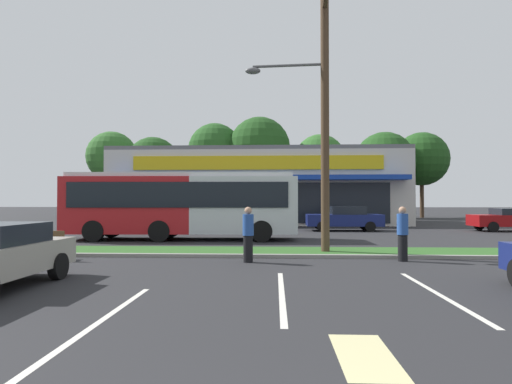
# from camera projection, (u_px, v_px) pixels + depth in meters

# --- Properties ---
(grass_median) EXTENTS (56.00, 2.20, 0.12)m
(grass_median) POSITION_uv_depth(u_px,v_px,m) (264.00, 252.00, 15.26)
(grass_median) COLOR #2D5B23
(grass_median) RESTS_ON ground_plane
(curb_lip) EXTENTS (56.00, 0.24, 0.12)m
(curb_lip) POSITION_uv_depth(u_px,v_px,m) (263.00, 256.00, 14.04)
(curb_lip) COLOR gray
(curb_lip) RESTS_ON ground_plane
(parking_stripe_0) EXTENTS (0.12, 4.80, 0.01)m
(parking_stripe_0) POSITION_uv_depth(u_px,v_px,m) (100.00, 321.00, 6.66)
(parking_stripe_0) COLOR silver
(parking_stripe_0) RESTS_ON ground_plane
(parking_stripe_1) EXTENTS (0.12, 4.80, 0.01)m
(parking_stripe_1) POSITION_uv_depth(u_px,v_px,m) (282.00, 293.00, 8.65)
(parking_stripe_1) COLOR silver
(parking_stripe_1) RESTS_ON ground_plane
(parking_stripe_2) EXTENTS (0.12, 4.80, 0.01)m
(parking_stripe_2) POSITION_uv_depth(u_px,v_px,m) (438.00, 294.00, 8.59)
(parking_stripe_2) COLOR silver
(parking_stripe_2) RESTS_ON ground_plane
(lot_arrow) EXTENTS (0.70, 1.60, 0.01)m
(lot_arrow) POSITION_uv_depth(u_px,v_px,m) (365.00, 355.00, 5.18)
(lot_arrow) COLOR beige
(lot_arrow) RESTS_ON ground_plane
(storefront_building) EXTENTS (23.45, 11.95, 6.10)m
(storefront_building) POSITION_uv_depth(u_px,v_px,m) (259.00, 188.00, 36.64)
(storefront_building) COLOR beige
(storefront_building) RESTS_ON ground_plane
(tree_far_left) EXTENTS (5.80, 5.80, 9.93)m
(tree_far_left) POSITION_uv_depth(u_px,v_px,m) (112.00, 157.00, 48.69)
(tree_far_left) COLOR #473323
(tree_far_left) RESTS_ON ground_plane
(tree_left) EXTENTS (5.65, 5.65, 8.74)m
(tree_left) POSITION_uv_depth(u_px,v_px,m) (153.00, 163.00, 45.05)
(tree_left) COLOR #473323
(tree_left) RESTS_ON ground_plane
(tree_mid_left) EXTENTS (6.19, 6.19, 10.88)m
(tree_mid_left) POSITION_uv_depth(u_px,v_px,m) (215.00, 150.00, 48.68)
(tree_mid_left) COLOR #473323
(tree_mid_left) RESTS_ON ground_plane
(tree_mid) EXTENTS (6.95, 6.95, 11.39)m
(tree_mid) POSITION_uv_depth(u_px,v_px,m) (259.00, 148.00, 47.56)
(tree_mid) COLOR #473323
(tree_mid) RESTS_ON ground_plane
(tree_mid_right) EXTENTS (5.76, 5.76, 9.41)m
(tree_mid_right) POSITION_uv_depth(u_px,v_px,m) (320.00, 160.00, 47.45)
(tree_mid_right) COLOR #473323
(tree_mid_right) RESTS_ON ground_plane
(tree_right) EXTENTS (6.47, 6.47, 9.30)m
(tree_right) POSITION_uv_depth(u_px,v_px,m) (384.00, 162.00, 45.17)
(tree_right) COLOR #473323
(tree_right) RESTS_ON ground_plane
(tree_far_right) EXTENTS (5.98, 5.98, 9.56)m
(tree_far_right) POSITION_uv_depth(u_px,v_px,m) (422.00, 159.00, 46.99)
(tree_far_right) COLOR #473323
(tree_far_right) RESTS_ON ground_plane
(utility_pole) EXTENTS (3.03, 2.40, 9.46)m
(utility_pole) POSITION_uv_depth(u_px,v_px,m) (321.00, 113.00, 15.01)
(utility_pole) COLOR #4C3826
(utility_pole) RESTS_ON ground_plane
(city_bus) EXTENTS (11.26, 2.94, 3.25)m
(city_bus) POSITION_uv_depth(u_px,v_px,m) (182.00, 204.00, 20.56)
(city_bus) COLOR #AD191E
(city_bus) RESTS_ON ground_plane
(bus_stop_bench) EXTENTS (1.60, 0.45, 0.95)m
(bus_stop_bench) POSITION_uv_depth(u_px,v_px,m) (42.00, 244.00, 13.53)
(bus_stop_bench) COLOR brown
(bus_stop_bench) RESTS_ON ground_plane
(car_0) EXTENTS (4.31, 1.97, 1.43)m
(car_0) POSITION_uv_depth(u_px,v_px,m) (508.00, 219.00, 26.21)
(car_0) COLOR maroon
(car_0) RESTS_ON ground_plane
(car_2) EXTENTS (4.71, 1.97, 1.55)m
(car_2) POSITION_uv_depth(u_px,v_px,m) (345.00, 218.00, 26.57)
(car_2) COLOR navy
(car_2) RESTS_ON ground_plane
(car_3) EXTENTS (4.57, 1.94, 1.51)m
(car_3) POSITION_uv_depth(u_px,v_px,m) (124.00, 218.00, 27.20)
(car_3) COLOR #0C3F1E
(car_3) RESTS_ON ground_plane
(pedestrian_near_bench) EXTENTS (0.35, 0.35, 1.72)m
(pedestrian_near_bench) POSITION_uv_depth(u_px,v_px,m) (248.00, 234.00, 13.03)
(pedestrian_near_bench) COLOR black
(pedestrian_near_bench) RESTS_ON ground_plane
(pedestrian_by_pole) EXTENTS (0.35, 0.35, 1.73)m
(pedestrian_by_pole) POSITION_uv_depth(u_px,v_px,m) (403.00, 234.00, 13.27)
(pedestrian_by_pole) COLOR black
(pedestrian_by_pole) RESTS_ON ground_plane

